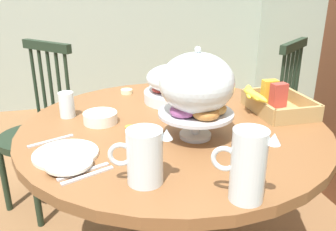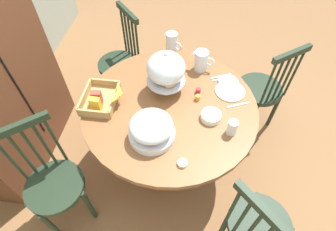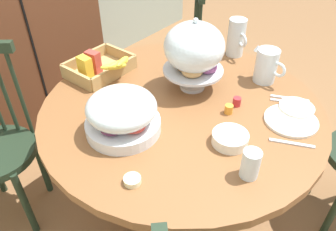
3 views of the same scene
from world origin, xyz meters
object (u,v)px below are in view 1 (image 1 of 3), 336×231
butter_dish (127,91)px  milk_pitcher (145,159)px  windsor_chair_by_cabinet (38,136)px  cereal_bowl (100,118)px  china_plate_large (66,154)px  pastry_stand_with_dome (197,87)px  cereal_basket (275,102)px  dining_table (174,167)px  windsor_chair_near_window (263,122)px  fruit_platter_covered (175,84)px  orange_juice_pitcher (248,168)px  drinking_glass (67,105)px  china_plate_small (69,163)px

butter_dish → milk_pitcher: bearing=-4.1°
windsor_chair_by_cabinet → cereal_bowl: size_ratio=6.96×
china_plate_large → cereal_bowl: cereal_bowl is taller
pastry_stand_with_dome → china_plate_large: (0.04, -0.47, -0.19)m
cereal_basket → cereal_bowl: size_ratio=2.26×
dining_table → windsor_chair_near_window: bearing=127.7°
fruit_platter_covered → butter_dish: bearing=-129.6°
cereal_basket → china_plate_large: cereal_basket is taller
windsor_chair_by_cabinet → milk_pitcher: windsor_chair_by_cabinet is taller
windsor_chair_near_window → china_plate_large: 1.41m
dining_table → milk_pitcher: size_ratio=6.65×
china_plate_large → butter_dish: (-0.65, 0.29, 0.01)m
pastry_stand_with_dome → cereal_bowl: (-0.23, -0.34, -0.17)m
windsor_chair_by_cabinet → windsor_chair_near_window: bearing=85.2°
fruit_platter_covered → windsor_chair_by_cabinet: bearing=-119.1°
windsor_chair_by_cabinet → cereal_bowl: 0.75m
dining_table → windsor_chair_near_window: size_ratio=1.28×
milk_pitcher → dining_table: bearing=154.5°
windsor_chair_by_cabinet → cereal_bowl: windsor_chair_by_cabinet is taller
windsor_chair_near_window → cereal_bowl: windsor_chair_near_window is taller
fruit_platter_covered → cereal_bowl: 0.43m
cereal_basket → pastry_stand_with_dome: bearing=-66.5°
cereal_basket → windsor_chair_near_window: bearing=154.2°
fruit_platter_covered → butter_dish: fruit_platter_covered is taller
windsor_chair_near_window → pastry_stand_with_dome: size_ratio=2.83×
dining_table → windsor_chair_by_cabinet: size_ratio=1.28×
pastry_stand_with_dome → fruit_platter_covered: 0.45m
orange_juice_pitcher → butter_dish: size_ratio=3.40×
pastry_stand_with_dome → drinking_glass: 0.60m
fruit_platter_covered → china_plate_small: (0.56, -0.50, -0.07)m
cereal_basket → china_plate_small: bearing=-70.5°
milk_pitcher → drinking_glass: 0.65m
dining_table → orange_juice_pitcher: bearing=5.4°
dining_table → butter_dish: butter_dish is taller
pastry_stand_with_dome → fruit_platter_covered: bearing=175.5°
windsor_chair_by_cabinet → fruit_platter_covered: (0.39, 0.71, 0.37)m
fruit_platter_covered → cereal_basket: 0.47m
fruit_platter_covered → milk_pitcher: 0.75m
fruit_platter_covered → drinking_glass: fruit_platter_covered is taller
fruit_platter_covered → cereal_basket: (0.24, 0.40, -0.04)m
dining_table → windsor_chair_near_window: (-0.57, 0.73, -0.08)m
drinking_glass → china_plate_large: bearing=-0.3°
china_plate_large → china_plate_small: china_plate_small is taller
dining_table → pastry_stand_with_dome: size_ratio=3.64×
windsor_chair_near_window → milk_pitcher: 1.40m
milk_pitcher → china_plate_large: bearing=-134.5°
cereal_basket → milk_pitcher: bearing=-56.1°
pastry_stand_with_dome → milk_pitcher: pastry_stand_with_dome is taller
dining_table → china_plate_small: (0.27, -0.42, 0.22)m
windsor_chair_near_window → china_plate_large: windsor_chair_near_window is taller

